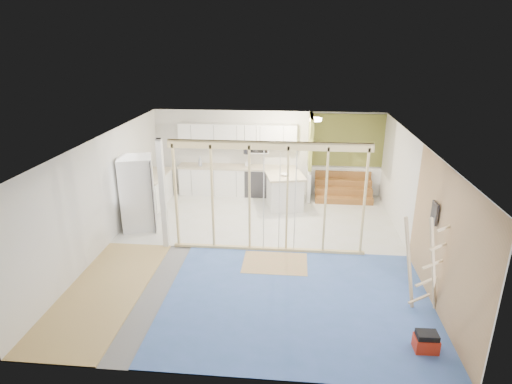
# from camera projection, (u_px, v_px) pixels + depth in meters

# --- Properties ---
(room) EXTENTS (7.01, 8.01, 2.61)m
(room) POSITION_uv_depth(u_px,v_px,m) (255.00, 198.00, 9.51)
(room) COLOR slate
(room) RESTS_ON ground
(floor_overlays) EXTENTS (7.00, 8.00, 0.03)m
(floor_overlays) POSITION_uv_depth(u_px,v_px,m) (258.00, 249.00, 10.00)
(floor_overlays) COLOR silver
(floor_overlays) RESTS_ON room
(stud_frame) EXTENTS (4.66, 0.14, 2.60)m
(stud_frame) POSITION_uv_depth(u_px,v_px,m) (245.00, 186.00, 9.44)
(stud_frame) COLOR #D1B37F
(stud_frame) RESTS_ON room
(base_cabinets) EXTENTS (4.45, 2.24, 0.93)m
(base_cabinets) POSITION_uv_depth(u_px,v_px,m) (213.00, 183.00, 13.08)
(base_cabinets) COLOR white
(base_cabinets) RESTS_ON room
(upper_cabinets) EXTENTS (3.60, 0.41, 0.85)m
(upper_cabinets) POSITION_uv_depth(u_px,v_px,m) (239.00, 137.00, 12.98)
(upper_cabinets) COLOR white
(upper_cabinets) RESTS_ON room
(green_partition) EXTENTS (2.25, 1.51, 2.60)m
(green_partition) POSITION_uv_depth(u_px,v_px,m) (334.00, 169.00, 12.88)
(green_partition) COLOR olive
(green_partition) RESTS_ON room
(pot_rack) EXTENTS (0.52, 0.52, 0.72)m
(pot_rack) POSITION_uv_depth(u_px,v_px,m) (250.00, 147.00, 11.07)
(pot_rack) COLOR black
(pot_rack) RESTS_ON room
(sheathing_panel) EXTENTS (0.02, 4.00, 2.60)m
(sheathing_panel) POSITION_uv_depth(u_px,v_px,m) (445.00, 245.00, 7.33)
(sheathing_panel) COLOR tan
(sheathing_panel) RESTS_ON room
(electrical_panel) EXTENTS (0.04, 0.30, 0.40)m
(electrical_panel) POSITION_uv_depth(u_px,v_px,m) (435.00, 213.00, 7.78)
(electrical_panel) COLOR #343338
(electrical_panel) RESTS_ON room
(ceiling_light) EXTENTS (0.32, 0.32, 0.08)m
(ceiling_light) POSITION_uv_depth(u_px,v_px,m) (316.00, 119.00, 11.78)
(ceiling_light) COLOR #FFEABF
(ceiling_light) RESTS_ON room
(fridge) EXTENTS (1.04, 1.01, 1.90)m
(fridge) POSITION_uv_depth(u_px,v_px,m) (138.00, 193.00, 10.81)
(fridge) COLOR silver
(fridge) RESTS_ON room
(island) EXTENTS (1.23, 1.23, 1.01)m
(island) POSITION_uv_depth(u_px,v_px,m) (285.00, 192.00, 12.26)
(island) COLOR white
(island) RESTS_ON room
(bowl) EXTENTS (0.27, 0.27, 0.06)m
(bowl) POSITION_uv_depth(u_px,v_px,m) (285.00, 175.00, 12.02)
(bowl) COLOR white
(bowl) RESTS_ON island
(soap_bottle_a) EXTENTS (0.15, 0.16, 0.32)m
(soap_bottle_a) POSITION_uv_depth(u_px,v_px,m) (200.00, 161.00, 13.15)
(soap_bottle_a) COLOR #A4AAB7
(soap_bottle_a) RESTS_ON base_cabinets
(soap_bottle_b) EXTENTS (0.10, 0.10, 0.18)m
(soap_bottle_b) POSITION_uv_depth(u_px,v_px,m) (247.00, 163.00, 13.16)
(soap_bottle_b) COLOR silver
(soap_bottle_b) RESTS_ON base_cabinets
(toolbox) EXTENTS (0.37, 0.28, 0.34)m
(toolbox) POSITION_uv_depth(u_px,v_px,m) (426.00, 342.00, 6.68)
(toolbox) COLOR #B12510
(toolbox) RESTS_ON room
(ladder) EXTENTS (0.97, 0.22, 1.85)m
(ladder) POSITION_uv_depth(u_px,v_px,m) (424.00, 265.00, 7.41)
(ladder) COLOR #D6B683
(ladder) RESTS_ON room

